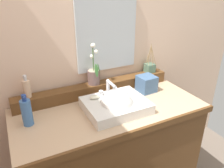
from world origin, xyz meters
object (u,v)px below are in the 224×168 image
at_px(potted_plant, 94,74).
at_px(soap_dispenser, 27,88).
at_px(reed_diffuser, 150,67).
at_px(tissue_box, 146,84).
at_px(soap_bar, 95,97).
at_px(lotion_bottle, 27,112).
at_px(sink_basin, 116,106).

relative_size(potted_plant, soap_dispenser, 1.98).
bearing_deg(reed_diffuser, tissue_box, -131.39).
xyz_separation_m(soap_bar, soap_dispenser, (-0.41, 0.19, 0.07)).
xyz_separation_m(potted_plant, lotion_bottle, (-0.52, -0.19, -0.08)).
height_order(soap_dispenser, tissue_box, soap_dispenser).
bearing_deg(lotion_bottle, reed_diffuser, 11.07).
bearing_deg(potted_plant, reed_diffuser, 1.12).
xyz_separation_m(sink_basin, soap_bar, (-0.11, 0.10, 0.05)).
bearing_deg(potted_plant, lotion_bottle, -159.61).
bearing_deg(soap_dispenser, lotion_bottle, -100.61).
distance_m(soap_bar, reed_diffuser, 0.63).
bearing_deg(soap_bar, sink_basin, -41.95).
distance_m(sink_basin, soap_bar, 0.16).
xyz_separation_m(potted_plant, tissue_box, (0.39, -0.14, -0.10)).
height_order(sink_basin, lotion_bottle, lotion_bottle).
height_order(sink_basin, soap_bar, sink_basin).
distance_m(soap_bar, lotion_bottle, 0.44).
relative_size(sink_basin, lotion_bottle, 2.01).
bearing_deg(lotion_bottle, soap_dispenser, 79.39).
distance_m(reed_diffuser, lotion_bottle, 1.05).
relative_size(sink_basin, reed_diffuser, 1.65).
relative_size(soap_bar, soap_dispenser, 0.44).
bearing_deg(potted_plant, soap_bar, -111.76).
bearing_deg(reed_diffuser, soap_dispenser, -179.33).
bearing_deg(tissue_box, potted_plant, 160.83).
bearing_deg(sink_basin, tissue_box, 23.80).
bearing_deg(soap_dispenser, potted_plant, 0.18).
bearing_deg(soap_dispenser, sink_basin, -29.07).
relative_size(potted_plant, reed_diffuser, 1.27).
xyz_separation_m(sink_basin, lotion_bottle, (-0.55, 0.10, 0.05)).
bearing_deg(sink_basin, lotion_bottle, 169.99).
distance_m(lotion_bottle, tissue_box, 0.91).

